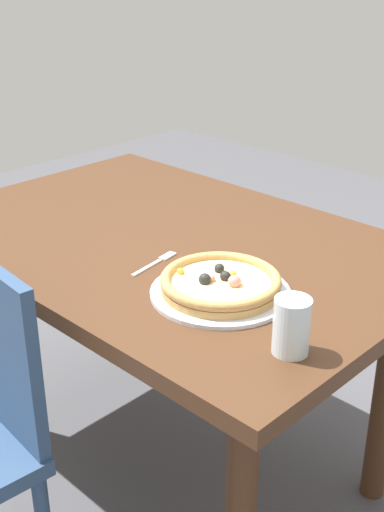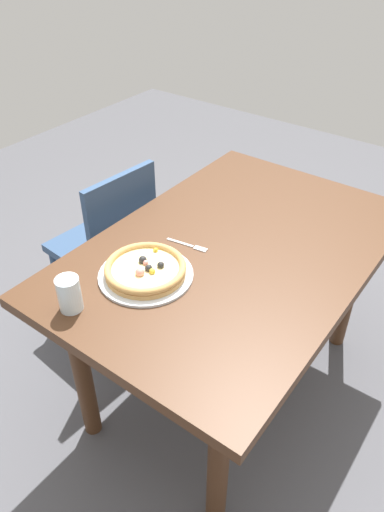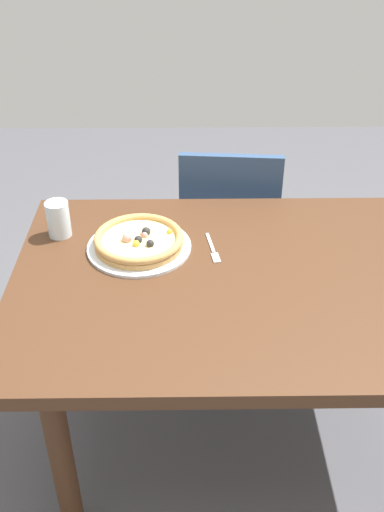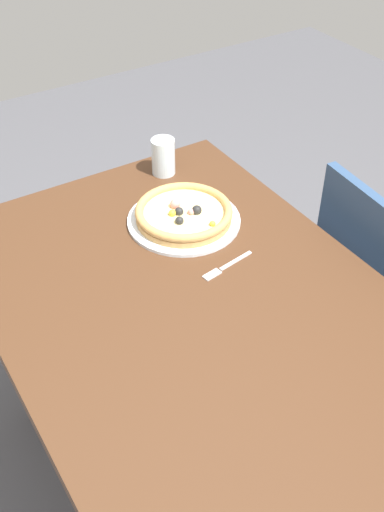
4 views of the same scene
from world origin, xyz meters
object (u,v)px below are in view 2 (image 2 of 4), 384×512
(pizza, at_px, (146,269))
(drinking_glass, at_px, (69,294))
(dining_table, at_px, (233,267))
(plate, at_px, (146,275))
(chair_near, at_px, (109,244))
(fork, at_px, (190,246))

(pizza, distance_m, drinking_glass, 0.27)
(dining_table, xyz_separation_m, pizza, (0.33, -0.15, 0.13))
(plate, distance_m, pizza, 0.03)
(chair_near, distance_m, drinking_glass, 0.80)
(chair_near, bearing_deg, fork, -94.74)
(fork, bearing_deg, dining_table, 27.50)
(chair_near, relative_size, fork, 5.39)
(dining_table, xyz_separation_m, plate, (0.33, -0.15, 0.10))
(dining_table, bearing_deg, drinking_glass, -21.49)
(chair_near, distance_m, plate, 0.68)
(fork, distance_m, drinking_glass, 0.50)
(plate, relative_size, fork, 1.96)
(chair_near, bearing_deg, drinking_glass, -137.63)
(chair_near, relative_size, drinking_glass, 7.61)
(pizza, bearing_deg, plate, -31.45)
(plate, relative_size, pizza, 1.17)
(chair_near, xyz_separation_m, drinking_glass, (0.58, 0.45, 0.33))
(dining_table, distance_m, plate, 0.37)
(plate, bearing_deg, pizza, 148.55)
(chair_near, xyz_separation_m, pizza, (0.32, 0.53, 0.30))
(pizza, height_order, drinking_glass, drinking_glass)
(chair_near, distance_m, fork, 0.62)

